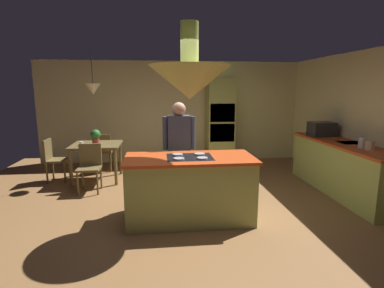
{
  "coord_description": "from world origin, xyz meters",
  "views": [
    {
      "loc": [
        -0.42,
        -4.25,
        1.88
      ],
      "look_at": [
        0.1,
        0.4,
        1.0
      ],
      "focal_mm": 27.88,
      "sensor_mm": 36.0,
      "label": 1
    }
  ],
  "objects_px": {
    "chair_by_back_wall": "(103,150)",
    "potted_plant_on_table": "(96,136)",
    "chair_facing_island": "(90,164)",
    "oven_tower": "(220,121)",
    "canister_flour": "(370,146)",
    "canister_sugar": "(362,143)",
    "kitchen_island": "(190,188)",
    "microwave_on_counter": "(322,129)",
    "cup_on_table": "(81,144)",
    "dining_table": "(97,149)",
    "person_at_island": "(179,146)",
    "chair_at_corner": "(53,157)"
  },
  "relations": [
    {
      "from": "chair_by_back_wall",
      "to": "potted_plant_on_table",
      "type": "relative_size",
      "value": 2.9
    },
    {
      "from": "chair_facing_island",
      "to": "chair_by_back_wall",
      "type": "height_order",
      "value": "same"
    },
    {
      "from": "oven_tower",
      "to": "canister_flour",
      "type": "height_order",
      "value": "oven_tower"
    },
    {
      "from": "canister_flour",
      "to": "canister_sugar",
      "type": "xyz_separation_m",
      "value": [
        0.0,
        0.18,
        0.01
      ]
    },
    {
      "from": "canister_flour",
      "to": "kitchen_island",
      "type": "bearing_deg",
      "value": -176.86
    },
    {
      "from": "potted_plant_on_table",
      "to": "microwave_on_counter",
      "type": "bearing_deg",
      "value": -6.38
    },
    {
      "from": "cup_on_table",
      "to": "canister_flour",
      "type": "distance_m",
      "value": 5.08
    },
    {
      "from": "dining_table",
      "to": "canister_flour",
      "type": "relative_size",
      "value": 6.86
    },
    {
      "from": "cup_on_table",
      "to": "canister_flour",
      "type": "xyz_separation_m",
      "value": [
        4.78,
        -1.72,
        0.19
      ]
    },
    {
      "from": "person_at_island",
      "to": "canister_flour",
      "type": "height_order",
      "value": "person_at_island"
    },
    {
      "from": "oven_tower",
      "to": "chair_facing_island",
      "type": "relative_size",
      "value": 2.45
    },
    {
      "from": "chair_at_corner",
      "to": "canister_flour",
      "type": "height_order",
      "value": "canister_flour"
    },
    {
      "from": "oven_tower",
      "to": "chair_facing_island",
      "type": "xyz_separation_m",
      "value": [
        -2.8,
        -1.81,
        -0.56
      ]
    },
    {
      "from": "kitchen_island",
      "to": "microwave_on_counter",
      "type": "bearing_deg",
      "value": 28.98
    },
    {
      "from": "chair_by_back_wall",
      "to": "chair_at_corner",
      "type": "relative_size",
      "value": 1.0
    },
    {
      "from": "kitchen_island",
      "to": "canister_flour",
      "type": "relative_size",
      "value": 12.99
    },
    {
      "from": "oven_tower",
      "to": "dining_table",
      "type": "relative_size",
      "value": 2.22
    },
    {
      "from": "canister_sugar",
      "to": "potted_plant_on_table",
      "type": "bearing_deg",
      "value": 158.99
    },
    {
      "from": "chair_at_corner",
      "to": "cup_on_table",
      "type": "height_order",
      "value": "chair_at_corner"
    },
    {
      "from": "canister_sugar",
      "to": "chair_by_back_wall",
      "type": "bearing_deg",
      "value": 151.85
    },
    {
      "from": "microwave_on_counter",
      "to": "person_at_island",
      "type": "bearing_deg",
      "value": -163.49
    },
    {
      "from": "chair_at_corner",
      "to": "oven_tower",
      "type": "bearing_deg",
      "value": -72.65
    },
    {
      "from": "chair_by_back_wall",
      "to": "cup_on_table",
      "type": "xyz_separation_m",
      "value": [
        -0.24,
        -0.89,
        0.3
      ]
    },
    {
      "from": "cup_on_table",
      "to": "oven_tower",
      "type": "bearing_deg",
      "value": 24.2
    },
    {
      "from": "chair_at_corner",
      "to": "cup_on_table",
      "type": "distance_m",
      "value": 0.73
    },
    {
      "from": "chair_at_corner",
      "to": "potted_plant_on_table",
      "type": "height_order",
      "value": "potted_plant_on_table"
    },
    {
      "from": "oven_tower",
      "to": "chair_facing_island",
      "type": "height_order",
      "value": "oven_tower"
    },
    {
      "from": "canister_flour",
      "to": "person_at_island",
      "type": "bearing_deg",
      "value": 169.49
    },
    {
      "from": "oven_tower",
      "to": "chair_by_back_wall",
      "type": "distance_m",
      "value": 2.9
    },
    {
      "from": "canister_flour",
      "to": "dining_table",
      "type": "bearing_deg",
      "value": 156.82
    },
    {
      "from": "canister_sugar",
      "to": "microwave_on_counter",
      "type": "relative_size",
      "value": 0.36
    },
    {
      "from": "chair_by_back_wall",
      "to": "canister_flour",
      "type": "height_order",
      "value": "canister_flour"
    },
    {
      "from": "dining_table",
      "to": "cup_on_table",
      "type": "xyz_separation_m",
      "value": [
        -0.24,
        -0.22,
        0.15
      ]
    },
    {
      "from": "kitchen_island",
      "to": "microwave_on_counter",
      "type": "height_order",
      "value": "microwave_on_counter"
    },
    {
      "from": "canister_sugar",
      "to": "chair_at_corner",
      "type": "bearing_deg",
      "value": 161.91
    },
    {
      "from": "chair_by_back_wall",
      "to": "chair_at_corner",
      "type": "height_order",
      "value": "same"
    },
    {
      "from": "kitchen_island",
      "to": "chair_by_back_wall",
      "type": "relative_size",
      "value": 2.09
    },
    {
      "from": "chair_facing_island",
      "to": "canister_sugar",
      "type": "relative_size",
      "value": 5.21
    },
    {
      "from": "chair_by_back_wall",
      "to": "cup_on_table",
      "type": "distance_m",
      "value": 0.97
    },
    {
      "from": "kitchen_island",
      "to": "canister_sugar",
      "type": "relative_size",
      "value": 10.9
    },
    {
      "from": "kitchen_island",
      "to": "canister_flour",
      "type": "bearing_deg",
      "value": 3.14
    },
    {
      "from": "kitchen_island",
      "to": "canister_sugar",
      "type": "xyz_separation_m",
      "value": [
        2.84,
        0.34,
        0.54
      ]
    },
    {
      "from": "chair_at_corner",
      "to": "cup_on_table",
      "type": "relative_size",
      "value": 9.67
    },
    {
      "from": "person_at_island",
      "to": "canister_sugar",
      "type": "height_order",
      "value": "person_at_island"
    },
    {
      "from": "kitchen_island",
      "to": "cup_on_table",
      "type": "distance_m",
      "value": 2.72
    },
    {
      "from": "chair_facing_island",
      "to": "canister_flour",
      "type": "height_order",
      "value": "canister_flour"
    },
    {
      "from": "canister_flour",
      "to": "potted_plant_on_table",
      "type": "bearing_deg",
      "value": 157.04
    },
    {
      "from": "chair_at_corner",
      "to": "canister_sugar",
      "type": "relative_size",
      "value": 5.21
    },
    {
      "from": "kitchen_island",
      "to": "dining_table",
      "type": "relative_size",
      "value": 1.9
    },
    {
      "from": "person_at_island",
      "to": "potted_plant_on_table",
      "type": "height_order",
      "value": "person_at_island"
    }
  ]
}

